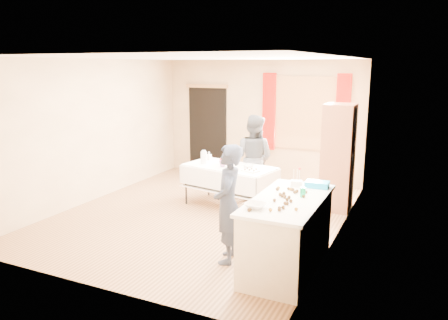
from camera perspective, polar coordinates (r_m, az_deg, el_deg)
The scene contains 29 objects.
floor at distance 7.52m, azimuth -2.73°, elevation -7.10°, with size 4.50×5.50×0.02m, color #9E7047.
ceiling at distance 7.10m, azimuth -2.95°, elevation 13.29°, with size 4.50×5.50×0.02m, color white.
wall_back at distance 9.70m, azimuth 4.81°, elevation 5.22°, with size 4.50×0.02×2.60m, color tan.
wall_front at distance 4.97m, azimuth -17.81°, elevation -2.08°, with size 4.50×0.02×2.60m, color tan.
wall_left at distance 8.48m, azimuth -16.51°, elevation 3.75°, with size 0.02×5.50×2.60m, color tan.
wall_right at distance 6.47m, azimuth 15.18°, elevation 1.31°, with size 0.02×5.50×2.60m, color tan.
window_frame at distance 9.34m, azimuth 10.55°, elevation 6.03°, with size 1.32×0.06×1.52m, color olive.
window_pane at distance 9.32m, azimuth 10.52°, elevation 6.02°, with size 1.20×0.02×1.40m, color white.
curtain_left at distance 9.52m, azimuth 5.90°, elevation 6.28°, with size 0.28×0.06×1.65m, color #B00800.
curtain_right at distance 9.13m, azimuth 15.23°, elevation 5.66°, with size 0.28×0.06×1.65m, color #B00800.
doorway at distance 10.23m, azimuth -2.14°, elevation 3.93°, with size 0.95×0.04×2.00m, color black.
door_lintel at distance 10.10m, azimuth -2.27°, elevation 9.64°, with size 1.05×0.06×0.08m, color olive.
cabinet at distance 7.79m, azimuth 14.67°, elevation 0.32°, with size 0.50×0.60×1.85m, color brown.
counter at distance 5.50m, azimuth 8.28°, elevation -9.53°, with size 0.80×1.68×0.91m.
party_table at distance 7.75m, azimuth 0.71°, elevation -2.97°, with size 1.74×1.12×0.75m.
chair at distance 8.70m, azimuth 3.56°, elevation -2.34°, with size 0.47×0.47×0.98m.
girl at distance 5.54m, azimuth 0.54°, elevation -5.77°, with size 0.51×0.64×1.53m, color #232A3F.
woman at distance 8.13m, azimuth 3.88°, elevation 0.30°, with size 0.85×0.70×1.60m, color black.
soda_can at distance 5.40m, azimuth 10.25°, elevation -4.17°, with size 0.07×0.07×0.12m, color #079752.
mixing_bowl at distance 4.94m, azimuth 4.12°, elevation -5.96°, with size 0.24×0.24×0.06m, color white.
foam_block at distance 5.86m, azimuth 9.44°, elevation -3.04°, with size 0.15×0.10×0.08m, color white.
blue_basket at distance 5.87m, azimuth 12.08°, elevation -3.13°, with size 0.30×0.20×0.08m, color #0B9BED.
pitcher at distance 7.82m, azimuth -2.65°, elevation 0.29°, with size 0.11×0.11×0.22m, color silver.
cup_red at distance 7.82m, azimuth -0.13°, elevation -0.13°, with size 0.17×0.17×0.10m, color red.
cup_rainbow at distance 7.59m, azimuth -0.20°, elevation -0.49°, with size 0.16×0.16×0.11m, color red.
small_bowl at distance 7.57m, azimuth 3.17°, elevation -0.77°, with size 0.23×0.23×0.06m, color white.
pastry_tray at distance 7.30m, azimuth 3.49°, elevation -1.40°, with size 0.28×0.20×0.02m, color white.
bottle at distance 8.13m, azimuth -1.97°, elevation 0.54°, with size 0.08×0.08×0.16m, color white.
cake_balls at distance 5.29m, azimuth 7.99°, elevation -4.88°, with size 0.51×1.04×0.04m.
Camera 1 is at (3.31, -6.27, 2.48)m, focal length 35.00 mm.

